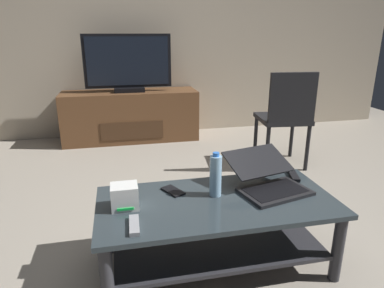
# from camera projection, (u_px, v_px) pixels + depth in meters

# --- Properties ---
(ground_plane) EXTENTS (7.68, 7.68, 0.00)m
(ground_plane) POSITION_uv_depth(u_px,v_px,m) (196.00, 236.00, 2.17)
(ground_plane) COLOR #9E9384
(back_wall) EXTENTS (6.40, 0.12, 2.80)m
(back_wall) POSITION_uv_depth(u_px,v_px,m) (150.00, 18.00, 4.05)
(back_wall) COLOR #B2A38C
(back_wall) RESTS_ON ground
(coffee_table) EXTENTS (1.24, 0.59, 0.40)m
(coffee_table) POSITION_uv_depth(u_px,v_px,m) (217.00, 221.00, 1.82)
(coffee_table) COLOR #2D383D
(coffee_table) RESTS_ON ground
(media_cabinet) EXTENTS (1.56, 0.47, 0.58)m
(media_cabinet) POSITION_uv_depth(u_px,v_px,m) (131.00, 116.00, 4.04)
(media_cabinet) COLOR brown
(media_cabinet) RESTS_ON ground
(television) EXTENTS (0.97, 0.20, 0.64)m
(television) POSITION_uv_depth(u_px,v_px,m) (128.00, 64.00, 3.83)
(television) COLOR black
(television) RESTS_ON media_cabinet
(dining_chair) EXTENTS (0.48, 0.48, 0.91)m
(dining_chair) POSITION_uv_depth(u_px,v_px,m) (286.00, 114.00, 3.13)
(dining_chair) COLOR black
(dining_chair) RESTS_ON ground
(laptop) EXTENTS (0.45, 0.47, 0.18)m
(laptop) POSITION_uv_depth(u_px,v_px,m) (268.00, 179.00, 1.90)
(laptop) COLOR black
(laptop) RESTS_ON coffee_table
(router_box) EXTENTS (0.13, 0.12, 0.12)m
(router_box) POSITION_uv_depth(u_px,v_px,m) (125.00, 196.00, 1.69)
(router_box) COLOR white
(router_box) RESTS_ON coffee_table
(water_bottle_near) EXTENTS (0.06, 0.06, 0.24)m
(water_bottle_near) POSITION_uv_depth(u_px,v_px,m) (216.00, 175.00, 1.80)
(water_bottle_near) COLOR #99C6E5
(water_bottle_near) RESTS_ON coffee_table
(cell_phone) EXTENTS (0.13, 0.16, 0.01)m
(cell_phone) POSITION_uv_depth(u_px,v_px,m) (173.00, 191.00, 1.87)
(cell_phone) COLOR black
(cell_phone) RESTS_ON coffee_table
(tv_remote) EXTENTS (0.08, 0.17, 0.02)m
(tv_remote) POSITION_uv_depth(u_px,v_px,m) (293.00, 175.00, 2.06)
(tv_remote) COLOR black
(tv_remote) RESTS_ON coffee_table
(soundbar_remote) EXTENTS (0.05, 0.16, 0.02)m
(soundbar_remote) POSITION_uv_depth(u_px,v_px,m) (134.00, 225.00, 1.53)
(soundbar_remote) COLOR #99999E
(soundbar_remote) RESTS_ON coffee_table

